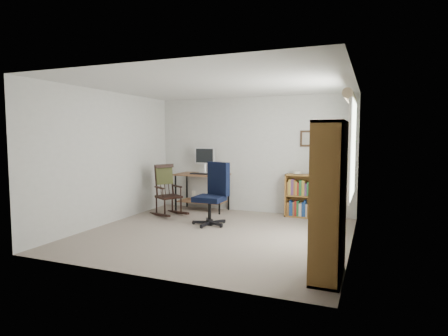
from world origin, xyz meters
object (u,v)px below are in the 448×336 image
at_px(desk, 202,192).
at_px(office_chair, 209,193).
at_px(rocking_chair, 169,190).
at_px(tall_bookshelf, 329,201).
at_px(low_bookshelf, 306,196).

bearing_deg(desk, office_chair, -59.35).
xyz_separation_m(desk, office_chair, (0.69, -1.16, 0.18)).
bearing_deg(rocking_chair, desk, 2.60).
bearing_deg(rocking_chair, tall_bookshelf, -90.87).
bearing_deg(office_chair, tall_bookshelf, -16.26).
bearing_deg(desk, low_bookshelf, 3.14).
distance_m(office_chair, low_bookshelf, 1.98).
xyz_separation_m(office_chair, tall_bookshelf, (2.26, -1.80, 0.31)).
height_order(rocking_chair, tall_bookshelf, tall_bookshelf).
xyz_separation_m(desk, rocking_chair, (-0.41, -0.70, 0.12)).
xyz_separation_m(rocking_chair, low_bookshelf, (2.60, 0.82, -0.10)).
height_order(desk, low_bookshelf, low_bookshelf).
xyz_separation_m(office_chair, low_bookshelf, (1.50, 1.28, -0.15)).
bearing_deg(tall_bookshelf, office_chair, 141.44).
distance_m(desk, office_chair, 1.36).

